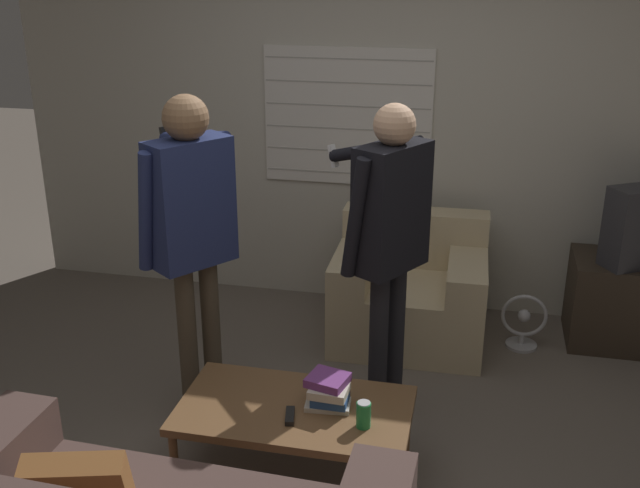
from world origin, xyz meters
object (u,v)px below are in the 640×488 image
(book_stack, at_px, (329,392))
(soda_can, at_px, (364,415))
(coffee_table, at_px, (295,413))
(floor_fan, at_px, (523,323))
(person_left_standing, at_px, (191,217))
(spare_remote, at_px, (290,416))
(armchair_beige, at_px, (410,292))
(person_right_standing, at_px, (389,227))

(book_stack, distance_m, soda_can, 0.23)
(coffee_table, bearing_deg, floor_fan, 54.57)
(soda_can, relative_size, floor_fan, 0.35)
(person_left_standing, height_order, spare_remote, person_left_standing)
(person_left_standing, distance_m, floor_fan, 2.28)
(spare_remote, bearing_deg, book_stack, 29.80)
(book_stack, bearing_deg, person_left_standing, 151.93)
(person_left_standing, bearing_deg, soda_can, -83.66)
(armchair_beige, distance_m, spare_remote, 1.70)
(floor_fan, bearing_deg, book_stack, -122.17)
(armchair_beige, relative_size, person_right_standing, 0.56)
(person_left_standing, height_order, floor_fan, person_left_standing)
(armchair_beige, distance_m, coffee_table, 1.61)
(coffee_table, height_order, soda_can, soda_can)
(coffee_table, relative_size, person_left_standing, 0.62)
(soda_can, bearing_deg, armchair_beige, 88.64)
(person_right_standing, relative_size, soda_can, 13.59)
(coffee_table, bearing_deg, person_left_standing, 144.20)
(coffee_table, bearing_deg, spare_remote, -88.53)
(person_right_standing, height_order, book_stack, person_right_standing)
(armchair_beige, relative_size, book_stack, 4.38)
(person_left_standing, height_order, soda_can, person_left_standing)
(person_right_standing, distance_m, book_stack, 0.88)
(spare_remote, relative_size, floor_fan, 0.37)
(person_right_standing, height_order, floor_fan, person_right_standing)
(person_left_standing, distance_m, spare_remote, 1.13)
(coffee_table, height_order, person_left_standing, person_left_standing)
(spare_remote, bearing_deg, armchair_beige, 65.34)
(soda_can, xyz_separation_m, spare_remote, (-0.34, -0.01, -0.05))
(coffee_table, relative_size, floor_fan, 2.99)
(person_left_standing, distance_m, soda_can, 1.32)
(person_left_standing, xyz_separation_m, spare_remote, (0.66, -0.57, -0.72))
(spare_remote, xyz_separation_m, floor_fan, (1.11, 1.66, -0.23))
(armchair_beige, height_order, book_stack, armchair_beige)
(person_left_standing, height_order, person_right_standing, person_left_standing)
(soda_can, bearing_deg, floor_fan, 64.92)
(floor_fan, bearing_deg, armchair_beige, -179.79)
(coffee_table, distance_m, person_right_standing, 1.03)
(armchair_beige, bearing_deg, coffee_table, 75.42)
(book_stack, xyz_separation_m, spare_remote, (-0.15, -0.14, -0.07))
(armchair_beige, xyz_separation_m, person_right_standing, (-0.04, -0.92, 0.77))
(coffee_table, height_order, spare_remote, spare_remote)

